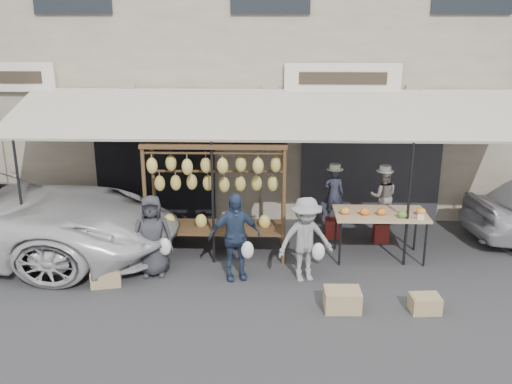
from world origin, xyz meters
TOP-DOWN VIEW (x-y plane):
  - ground_plane at (0.00, 0.00)m, footprint 90.00×90.00m
  - shophouse at (-0.00, 6.50)m, footprint 24.00×6.15m
  - awning at (0.01, 2.28)m, footprint 10.00×2.35m
  - banana_rack at (-0.97, 1.48)m, footprint 2.60×0.90m
  - produce_table at (2.08, 1.44)m, footprint 1.70×0.90m
  - vendor_left at (1.31, 2.45)m, footprint 0.43×0.31m
  - vendor_right at (2.27, 2.25)m, footprint 0.57×0.46m
  - customer_left at (-2.01, 0.62)m, footprint 0.77×0.55m
  - customer_mid at (-0.57, 0.52)m, footprint 0.97×0.59m
  - customer_right at (0.64, 0.48)m, footprint 1.08×0.80m
  - stool_left at (1.31, 2.45)m, footprint 0.35×0.35m
  - stool_right at (2.27, 2.25)m, footprint 0.35×0.35m
  - crate_near_a at (1.17, -0.55)m, footprint 0.57×0.43m
  - crate_near_b at (2.45, -0.58)m, footprint 0.47×0.37m
  - crate_far at (-2.75, 0.20)m, footprint 0.57×0.48m

SIDE VIEW (x-z plane):
  - ground_plane at x=0.00m, z-range 0.00..0.00m
  - crate_near_b at x=2.45m, z-range 0.00..0.27m
  - crate_far at x=-2.75m, z-range 0.00..0.30m
  - crate_near_a at x=1.17m, z-range 0.00..0.34m
  - stool_left at x=1.31m, z-range 0.00..0.40m
  - stool_right at x=2.27m, z-range 0.00..0.41m
  - customer_left at x=-2.01m, z-range 0.00..1.46m
  - customer_right at x=0.64m, z-range 0.00..1.50m
  - customer_mid at x=-0.57m, z-range 0.00..1.55m
  - produce_table at x=2.08m, z-range 0.35..1.39m
  - vendor_left at x=1.31m, z-range 0.40..1.49m
  - vendor_right at x=2.27m, z-range 0.41..1.52m
  - banana_rack at x=-0.97m, z-range 0.45..2.68m
  - awning at x=0.01m, z-range 1.12..4.03m
  - shophouse at x=0.00m, z-range 0.00..7.30m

